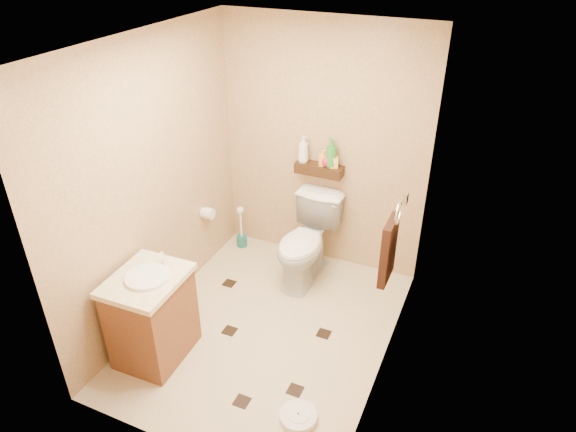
% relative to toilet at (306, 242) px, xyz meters
% --- Properties ---
extents(ground, '(2.50, 2.50, 0.00)m').
position_rel_toilet_xyz_m(ground, '(-0.02, -0.83, -0.41)').
color(ground, '#C8BA92').
rests_on(ground, ground).
extents(wall_back, '(2.00, 0.04, 2.40)m').
position_rel_toilet_xyz_m(wall_back, '(-0.02, 0.42, 0.79)').
color(wall_back, tan).
rests_on(wall_back, ground).
extents(wall_front, '(2.00, 0.04, 2.40)m').
position_rel_toilet_xyz_m(wall_front, '(-0.02, -2.08, 0.79)').
color(wall_front, tan).
rests_on(wall_front, ground).
extents(wall_left, '(0.04, 2.50, 2.40)m').
position_rel_toilet_xyz_m(wall_left, '(-1.02, -0.83, 0.79)').
color(wall_left, tan).
rests_on(wall_left, ground).
extents(wall_right, '(0.04, 2.50, 2.40)m').
position_rel_toilet_xyz_m(wall_right, '(0.98, -0.83, 0.79)').
color(wall_right, tan).
rests_on(wall_right, ground).
extents(ceiling, '(2.00, 2.50, 0.02)m').
position_rel_toilet_xyz_m(ceiling, '(-0.02, -0.83, 1.99)').
color(ceiling, silver).
rests_on(ceiling, wall_back).
extents(wall_shelf, '(0.46, 0.14, 0.10)m').
position_rel_toilet_xyz_m(wall_shelf, '(-0.02, 0.34, 0.61)').
color(wall_shelf, '#3A1F0F').
rests_on(wall_shelf, wall_back).
extents(floor_accents, '(1.21, 1.45, 0.01)m').
position_rel_toilet_xyz_m(floor_accents, '(0.02, -0.87, -0.40)').
color(floor_accents, black).
rests_on(floor_accents, ground).
extents(toilet, '(0.48, 0.82, 0.82)m').
position_rel_toilet_xyz_m(toilet, '(0.00, 0.00, 0.00)').
color(toilet, white).
rests_on(toilet, ground).
extents(vanity, '(0.53, 0.64, 0.88)m').
position_rel_toilet_xyz_m(vanity, '(-0.72, -1.43, -0.02)').
color(vanity, brown).
rests_on(vanity, ground).
extents(bathroom_scale, '(0.32, 0.32, 0.05)m').
position_rel_toilet_xyz_m(bathroom_scale, '(0.58, -1.56, -0.38)').
color(bathroom_scale, white).
rests_on(bathroom_scale, ground).
extents(toilet_brush, '(0.11, 0.11, 0.48)m').
position_rel_toilet_xyz_m(toilet_brush, '(-0.84, 0.24, -0.24)').
color(toilet_brush, '#186359').
rests_on(toilet_brush, ground).
extents(towel_ring, '(0.12, 0.30, 0.76)m').
position_rel_toilet_xyz_m(towel_ring, '(0.90, -0.58, 0.54)').
color(towel_ring, silver).
rests_on(towel_ring, wall_right).
extents(toilet_paper, '(0.12, 0.11, 0.12)m').
position_rel_toilet_xyz_m(toilet_paper, '(-0.96, -0.18, 0.19)').
color(toilet_paper, white).
rests_on(toilet_paper, wall_left).
extents(bottle_a, '(0.12, 0.12, 0.26)m').
position_rel_toilet_xyz_m(bottle_a, '(-0.18, 0.34, 0.79)').
color(bottle_a, silver).
rests_on(bottle_a, wall_shelf).
extents(bottle_b, '(0.09, 0.09, 0.15)m').
position_rel_toilet_xyz_m(bottle_b, '(0.01, 0.34, 0.74)').
color(bottle_b, yellow).
rests_on(bottle_b, wall_shelf).
extents(bottle_c, '(0.13, 0.13, 0.14)m').
position_rel_toilet_xyz_m(bottle_c, '(0.06, 0.34, 0.73)').
color(bottle_c, '#C3173B').
rests_on(bottle_c, wall_shelf).
extents(bottle_d, '(0.14, 0.14, 0.28)m').
position_rel_toilet_xyz_m(bottle_d, '(0.10, 0.34, 0.80)').
color(bottle_d, '#2B832B').
rests_on(bottle_d, wall_shelf).
extents(bottle_e, '(0.09, 0.09, 0.16)m').
position_rel_toilet_xyz_m(bottle_e, '(0.13, 0.34, 0.74)').
color(bottle_e, '#FFC554').
rests_on(bottle_e, wall_shelf).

